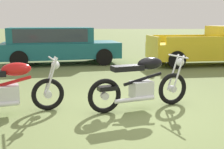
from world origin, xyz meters
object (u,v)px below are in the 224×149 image
object	(u,v)px
pickup_truck_yellow	(217,45)
motorcycle_black	(142,84)
motorcycle_red	(7,89)
car_teal	(56,43)

from	to	relation	value
pickup_truck_yellow	motorcycle_black	bearing A→B (deg)	-129.49
motorcycle_red	pickup_truck_yellow	size ratio (longest dim) A/B	0.39
motorcycle_red	car_teal	world-z (taller)	car_teal
motorcycle_black	car_teal	xyz separation A→B (m)	(-2.94, 5.92, 0.34)
car_teal	motorcycle_red	bearing A→B (deg)	-100.61
motorcycle_black	pickup_truck_yellow	bearing A→B (deg)	36.36
motorcycle_red	pickup_truck_yellow	world-z (taller)	pickup_truck_yellow
motorcycle_red	pickup_truck_yellow	distance (m)	8.67
motorcycle_red	pickup_truck_yellow	xyz separation A→B (m)	(5.80, 6.43, 0.27)
motorcycle_red	motorcycle_black	xyz separation A→B (m)	(2.43, 0.45, 0.01)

